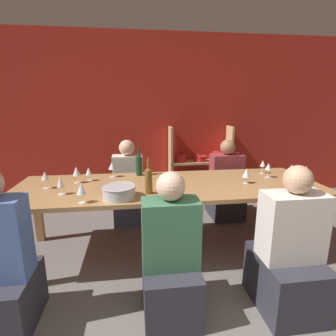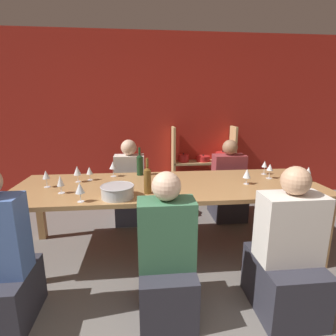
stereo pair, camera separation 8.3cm
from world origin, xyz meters
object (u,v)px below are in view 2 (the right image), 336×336
Objects in this scene: person_near_a at (0,269)px; person_near_b at (286,261)px; wine_glass_red_a at (77,171)px; person_far_a at (130,192)px; dining_table at (169,190)px; wine_glass_red_d at (247,174)px; wine_glass_white_b at (270,168)px; wine_bottle_dark at (140,164)px; wine_glass_red_b at (113,166)px; wine_bottle_green at (147,179)px; wine_glass_white_a at (60,181)px; wine_glass_red_e at (293,169)px; wine_glass_red_f at (46,175)px; wine_glass_red_g at (80,189)px; person_near_c at (166,265)px; cell_phone at (169,188)px; person_far_b at (228,190)px; wine_glass_red_c at (308,171)px; mixing_bowl at (118,191)px; wine_glass_white_c at (89,171)px; shelf_unit at (202,172)px; wine_glass_empty_a at (265,165)px.

person_near_b is at bearing -2.35° from person_near_a.
wine_glass_red_a is 0.15× the size of person_far_a.
dining_table is at bearing 117.18° from person_far_a.
wine_glass_red_d is 0.38m from wine_glass_white_b.
wine_glass_red_b is at bearing -173.34° from wine_bottle_dark.
wine_bottle_green reaches higher than wine_glass_white_a.
wine_glass_red_e is (1.39, 0.05, 0.18)m from dining_table.
wine_glass_white_a is at bearing 158.00° from person_near_b.
wine_bottle_green is 2.20× the size of wine_glass_red_e.
person_far_a is at bearing 100.83° from wine_bottle_green.
wine_glass_red_f is 1.25m from person_far_a.
wine_glass_red_f reaches higher than wine_glass_red_d.
wine_glass_red_g reaches higher than wine_glass_red_d.
person_near_c reaches higher than wine_glass_red_g.
cell_phone is 0.14× the size of person_near_a.
wine_bottle_dark is (-0.07, 0.67, -0.00)m from wine_bottle_green.
cell_phone is at bearing 20.55° from wine_glass_red_g.
wine_glass_red_f is at bearing 20.81° from person_far_b.
wine_glass_red_c is at bearing 121.24° from person_far_b.
person_far_a is (0.05, 1.22, -0.42)m from mixing_bowl.
cell_phone is (0.60, -0.49, -0.12)m from wine_glass_red_b.
person_far_a reaches higher than wine_glass_red_g.
wine_glass_white_c is (0.19, 0.42, -0.01)m from wine_glass_white_a.
person_near_a is at bearing -95.03° from wine_glass_red_f.
person_near_c reaches higher than person_far_a.
wine_glass_red_g is at bearing -171.06° from wine_glass_red_c.
wine_glass_red_c is 0.14× the size of person_near_a.
mixing_bowl is at bearing 126.82° from person_near_c.
wine_glass_red_c is 0.38m from wine_glass_white_b.
shelf_unit is at bearing -147.14° from person_far_a.
wine_glass_red_g is (-0.50, -0.83, -0.01)m from wine_bottle_dark.
cell_phone is at bearing 2.83° from wine_glass_white_a.
wine_bottle_green is 1.93× the size of wine_glass_red_b.
person_near_c is (1.20, -0.03, -0.02)m from person_near_a.
person_near_c reaches higher than wine_glass_white_b.
person_near_b reaches higher than wine_bottle_green.
cell_phone is (0.95, -0.31, -0.12)m from wine_glass_red_a.
wine_bottle_green is 1.50m from wine_glass_empty_a.
person_near_a reaches higher than dining_table.
wine_glass_red_a reaches higher than dining_table.
wine_glass_empty_a is (0.02, 0.18, -0.00)m from wine_glass_white_b.
wine_glass_red_a is 1.03× the size of wine_glass_red_g.
wine_glass_red_g is at bearing -104.00° from wine_glass_red_b.
wine_glass_white_a is (-0.54, 0.17, 0.06)m from mixing_bowl.
wine_glass_red_g is (0.16, -0.61, -0.00)m from wine_glass_red_a.
wine_glass_white_c is 0.13× the size of person_near_c.
cell_phone is at bearing -39.51° from wine_glass_red_b.
wine_glass_red_a is at bearing -152.62° from wine_glass_red_b.
wine_glass_white_a is 2.25m from wine_glass_empty_a.
mixing_bowl is 0.26× the size of person_near_c.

